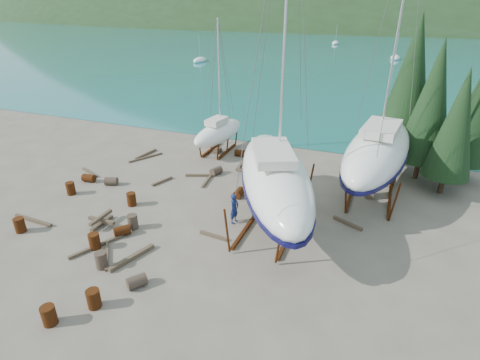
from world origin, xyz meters
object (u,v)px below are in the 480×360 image
(large_sailboat_near, at_px, (275,176))
(worker, at_px, (234,209))
(large_sailboat_far, at_px, (378,150))
(small_sailboat_shore, at_px, (219,132))

(large_sailboat_near, relative_size, worker, 10.26)
(large_sailboat_far, height_order, worker, large_sailboat_far)
(large_sailboat_near, height_order, large_sailboat_far, large_sailboat_far)
(small_sailboat_shore, bearing_deg, large_sailboat_near, -43.07)
(small_sailboat_shore, xyz_separation_m, worker, (5.72, -10.39, -0.86))
(large_sailboat_near, distance_m, worker, 3.16)
(large_sailboat_far, bearing_deg, small_sailboat_shore, 173.06)
(large_sailboat_near, bearing_deg, worker, 172.58)
(small_sailboat_shore, distance_m, worker, 11.89)
(large_sailboat_far, relative_size, small_sailboat_shore, 1.79)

